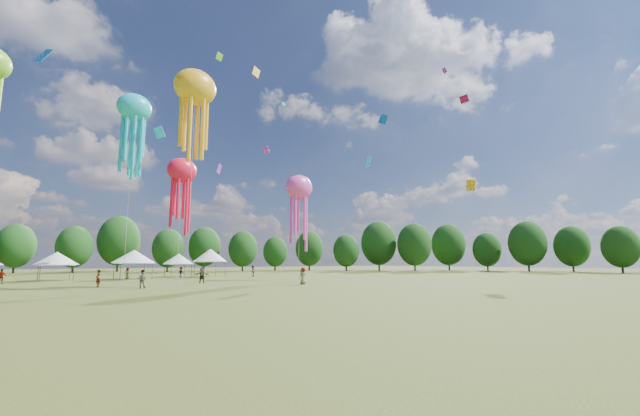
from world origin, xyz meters
TOP-DOWN VIEW (x-y plane):
  - ground at (0.00, 0.00)m, footprint 300.00×300.00m
  - spectator_near at (-6.32, 33.51)m, footprint 1.03×0.96m
  - spectators_far at (2.67, 45.07)m, footprint 32.53×28.63m
  - festival_tents at (-2.84, 55.99)m, footprint 33.53×9.81m
  - show_kites at (-5.79, 41.93)m, footprint 37.99×22.29m
  - small_kites at (2.30, 42.17)m, footprint 75.96×59.25m
  - treeline at (-3.87, 62.51)m, footprint 201.57×95.24m

SIDE VIEW (x-z plane):
  - ground at x=0.00m, z-range 0.00..0.00m
  - spectator_near at x=-6.32m, z-range 0.00..1.70m
  - spectators_far at x=2.67m, z-range -0.05..1.75m
  - festival_tents at x=-2.84m, z-range 0.80..5.26m
  - treeline at x=-3.87m, z-range -0.17..13.26m
  - show_kites at x=-5.79m, z-range 4.38..30.79m
  - small_kites at x=2.30m, z-range 6.89..53.24m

